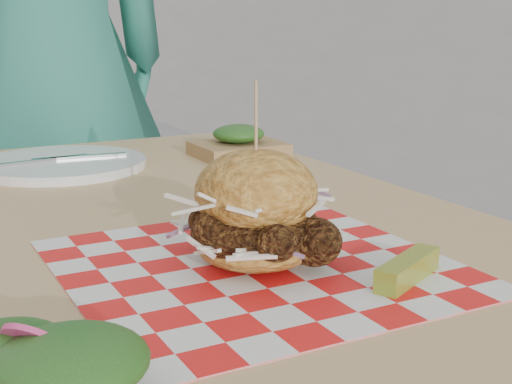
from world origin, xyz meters
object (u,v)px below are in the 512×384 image
(patio_chair, at_px, (17,205))
(sandwich, at_px, (256,216))
(diner, at_px, (50,58))
(patio_table, at_px, (142,292))

(patio_chair, relative_size, sandwich, 5.33)
(patio_chair, bearing_deg, diner, -16.71)
(diner, xyz_separation_m, sandwich, (-0.05, -1.09, -0.10))
(patio_chair, xyz_separation_m, sandwich, (0.04, -1.14, 0.25))
(patio_table, bearing_deg, patio_chair, 89.06)
(patio_table, bearing_deg, sandwich, -71.93)
(patio_table, height_order, sandwich, sandwich)
(diner, relative_size, patio_chair, 1.89)
(diner, bearing_deg, sandwich, 77.93)
(patio_chair, bearing_deg, sandwich, -78.68)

